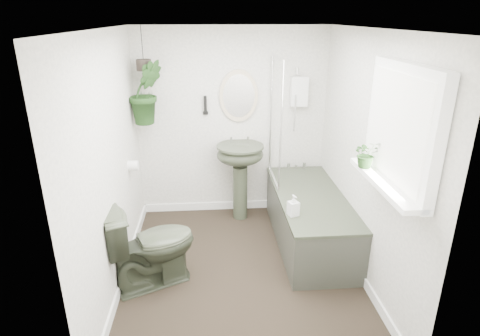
{
  "coord_description": "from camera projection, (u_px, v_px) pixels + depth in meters",
  "views": [
    {
      "loc": [
        -0.28,
        -3.37,
        2.4
      ],
      "look_at": [
        0.0,
        0.15,
        1.05
      ],
      "focal_mm": 30.0,
      "sensor_mm": 36.0,
      "label": 1
    }
  ],
  "objects": [
    {
      "name": "floor",
      "position": [
        241.0,
        272.0,
        4.02
      ],
      "size": [
        2.3,
        2.8,
        0.02
      ],
      "primitive_type": "cube",
      "color": "black",
      "rests_on": "ground"
    },
    {
      "name": "ceiling",
      "position": [
        241.0,
        27.0,
        3.19
      ],
      "size": [
        2.3,
        2.8,
        0.02
      ],
      "primitive_type": "cube",
      "color": "white",
      "rests_on": "ground"
    },
    {
      "name": "wall_back",
      "position": [
        232.0,
        124.0,
        4.92
      ],
      "size": [
        2.3,
        0.02,
        2.3
      ],
      "primitive_type": "cube",
      "color": "white",
      "rests_on": "ground"
    },
    {
      "name": "wall_front",
      "position": [
        261.0,
        249.0,
        2.29
      ],
      "size": [
        2.3,
        0.02,
        2.3
      ],
      "primitive_type": "cube",
      "color": "white",
      "rests_on": "ground"
    },
    {
      "name": "wall_left",
      "position": [
        110.0,
        167.0,
        3.52
      ],
      "size": [
        0.02,
        2.8,
        2.3
      ],
      "primitive_type": "cube",
      "color": "white",
      "rests_on": "ground"
    },
    {
      "name": "wall_right",
      "position": [
        367.0,
        160.0,
        3.69
      ],
      "size": [
        0.02,
        2.8,
        2.3
      ],
      "primitive_type": "cube",
      "color": "white",
      "rests_on": "ground"
    },
    {
      "name": "skirting",
      "position": [
        241.0,
        267.0,
        4.0
      ],
      "size": [
        2.3,
        2.8,
        0.1
      ],
      "primitive_type": "cube",
      "color": "white",
      "rests_on": "floor"
    },
    {
      "name": "bathtub",
      "position": [
        309.0,
        219.0,
        4.44
      ],
      "size": [
        0.72,
        1.72,
        0.58
      ],
      "primitive_type": null,
      "color": "#343A2B",
      "rests_on": "floor"
    },
    {
      "name": "bath_screen",
      "position": [
        276.0,
        121.0,
        4.52
      ],
      "size": [
        0.04,
        0.72,
        1.4
      ],
      "primitive_type": null,
      "color": "silver",
      "rests_on": "bathtub"
    },
    {
      "name": "shower_box",
      "position": [
        299.0,
        91.0,
        4.77
      ],
      "size": [
        0.2,
        0.1,
        0.35
      ],
      "primitive_type": "cube",
      "color": "white",
      "rests_on": "wall_back"
    },
    {
      "name": "oval_mirror",
      "position": [
        239.0,
        96.0,
        4.76
      ],
      "size": [
        0.46,
        0.03,
        0.62
      ],
      "primitive_type": "ellipsoid",
      "color": "beige",
      "rests_on": "wall_back"
    },
    {
      "name": "wall_sconce",
      "position": [
        205.0,
        105.0,
        4.76
      ],
      "size": [
        0.04,
        0.04,
        0.22
      ],
      "primitive_type": "cylinder",
      "color": "black",
      "rests_on": "wall_back"
    },
    {
      "name": "toilet_roll_holder",
      "position": [
        133.0,
        166.0,
        4.27
      ],
      "size": [
        0.11,
        0.11,
        0.11
      ],
      "primitive_type": "cylinder",
      "rotation": [
        0.0,
        1.57,
        0.0
      ],
      "color": "white",
      "rests_on": "wall_left"
    },
    {
      "name": "window_recess",
      "position": [
        402.0,
        128.0,
        2.86
      ],
      "size": [
        0.08,
        1.0,
        0.9
      ],
      "primitive_type": "cube",
      "color": "white",
      "rests_on": "wall_right"
    },
    {
      "name": "window_sill",
      "position": [
        384.0,
        182.0,
        3.0
      ],
      "size": [
        0.18,
        1.0,
        0.04
      ],
      "primitive_type": "cube",
      "color": "white",
      "rests_on": "wall_right"
    },
    {
      "name": "window_blinds",
      "position": [
        395.0,
        128.0,
        2.85
      ],
      "size": [
        0.01,
        0.86,
        0.76
      ],
      "primitive_type": "cube",
      "color": "white",
      "rests_on": "wall_right"
    },
    {
      "name": "toilet",
      "position": [
        151.0,
        244.0,
        3.7
      ],
      "size": [
        0.94,
        0.76,
        0.84
      ],
      "primitive_type": "imported",
      "rotation": [
        0.0,
        0.0,
        1.99
      ],
      "color": "#343A2B",
      "rests_on": "floor"
    },
    {
      "name": "pedestal_sink",
      "position": [
        240.0,
        182.0,
        4.92
      ],
      "size": [
        0.63,
        0.56,
        0.96
      ],
      "primitive_type": null,
      "rotation": [
        0.0,
        0.0,
        0.14
      ],
      "color": "#343A2B",
      "rests_on": "floor"
    },
    {
      "name": "sill_plant",
      "position": [
        367.0,
        154.0,
        3.2
      ],
      "size": [
        0.2,
        0.18,
        0.23
      ],
      "primitive_type": "imported",
      "rotation": [
        0.0,
        0.0,
        -0.0
      ],
      "color": "black",
      "rests_on": "window_sill"
    },
    {
      "name": "hanging_plant",
      "position": [
        146.0,
        92.0,
        4.45
      ],
      "size": [
        0.48,
        0.43,
        0.71
      ],
      "primitive_type": "imported",
      "rotation": [
        0.0,
        0.0,
        0.36
      ],
      "color": "black",
      "rests_on": "ceiling"
    },
    {
      "name": "soap_bottle",
      "position": [
        293.0,
        205.0,
        3.86
      ],
      "size": [
        0.12,
        0.12,
        0.21
      ],
      "primitive_type": "imported",
      "rotation": [
        0.0,
        0.0,
        0.36
      ],
      "color": "#363232",
      "rests_on": "bathtub"
    },
    {
      "name": "hanging_pot",
      "position": [
        144.0,
        65.0,
        4.34
      ],
      "size": [
        0.16,
        0.16,
        0.12
      ],
      "primitive_type": "cylinder",
      "color": "black",
      "rests_on": "ceiling"
    }
  ]
}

